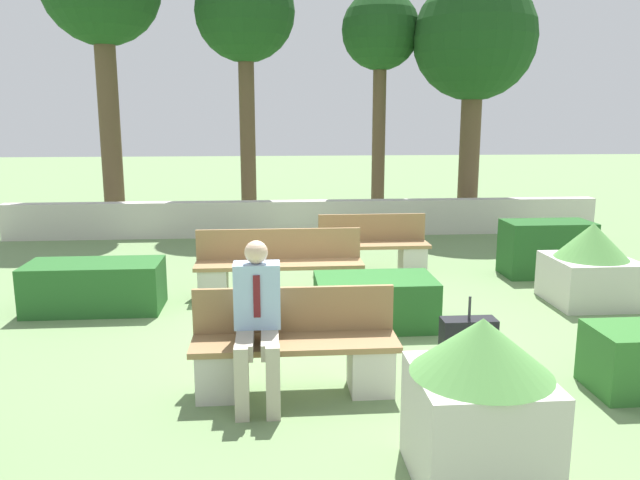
# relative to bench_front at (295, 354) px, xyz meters

# --- Properties ---
(ground_plane) EXTENTS (60.00, 60.00, 0.00)m
(ground_plane) POSITION_rel_bench_front_xyz_m (0.54, 1.56, -0.33)
(ground_plane) COLOR #6B8956
(perimeter_wall) EXTENTS (11.51, 0.30, 0.69)m
(perimeter_wall) POSITION_rel_bench_front_xyz_m (0.54, 7.02, 0.01)
(perimeter_wall) COLOR beige
(perimeter_wall) RESTS_ON ground_plane
(bench_front) EXTENTS (1.74, 0.48, 0.86)m
(bench_front) POSITION_rel_bench_front_xyz_m (0.00, 0.00, 0.00)
(bench_front) COLOR #937047
(bench_front) RESTS_ON ground_plane
(bench_left_side) EXTENTS (2.15, 0.48, 0.86)m
(bench_left_side) POSITION_rel_bench_front_xyz_m (-0.08, 2.83, 0.02)
(bench_left_side) COLOR #937047
(bench_left_side) RESTS_ON ground_plane
(bench_right_side) EXTENTS (1.62, 0.49, 0.86)m
(bench_right_side) POSITION_rel_bench_front_xyz_m (1.33, 3.95, -0.01)
(bench_right_side) COLOR #937047
(bench_right_side) RESTS_ON ground_plane
(person_seated_man) EXTENTS (0.38, 0.64, 1.32)m
(person_seated_man) POSITION_rel_bench_front_xyz_m (-0.31, -0.14, 0.40)
(person_seated_man) COLOR #B2A893
(person_seated_man) RESTS_ON ground_plane
(hedge_block_near_right) EXTENTS (1.25, 0.65, 0.80)m
(hedge_block_near_right) POSITION_rel_bench_front_xyz_m (3.84, 3.64, 0.07)
(hedge_block_near_right) COLOR #235623
(hedge_block_near_right) RESTS_ON ground_plane
(hedge_block_mid_left) EXTENTS (1.32, 0.79, 0.55)m
(hedge_block_mid_left) POSITION_rel_bench_front_xyz_m (0.96, 1.63, -0.05)
(hedge_block_mid_left) COLOR #286028
(hedge_block_mid_left) RESTS_ON ground_plane
(hedge_block_mid_right) EXTENTS (1.58, 0.74, 0.59)m
(hedge_block_mid_right) POSITION_rel_bench_front_xyz_m (-2.31, 2.45, -0.03)
(hedge_block_mid_right) COLOR #286028
(hedge_block_mid_right) RESTS_ON ground_plane
(planter_corner_left) EXTENTS (0.89, 0.89, 1.09)m
(planter_corner_left) POSITION_rel_bench_front_xyz_m (1.10, -1.42, 0.24)
(planter_corner_left) COLOR beige
(planter_corner_left) RESTS_ON ground_plane
(planter_corner_right) EXTENTS (0.97, 0.97, 1.02)m
(planter_corner_right) POSITION_rel_bench_front_xyz_m (3.77, 2.25, 0.16)
(planter_corner_right) COLOR beige
(planter_corner_right) RESTS_ON ground_plane
(suitcase) EXTENTS (0.48, 0.20, 0.79)m
(suitcase) POSITION_rel_bench_front_xyz_m (1.51, 0.05, -0.04)
(suitcase) COLOR black
(suitcase) RESTS_ON ground_plane
(tree_center_left) EXTENTS (2.05, 2.05, 5.42)m
(tree_center_left) POSITION_rel_bench_front_xyz_m (-0.64, 8.44, 3.96)
(tree_center_left) COLOR brown
(tree_center_left) RESTS_ON ground_plane
(tree_center_right) EXTENTS (1.62, 1.62, 4.86)m
(tree_center_right) POSITION_rel_bench_front_xyz_m (2.15, 8.39, 3.58)
(tree_center_right) COLOR brown
(tree_center_right) RESTS_ON ground_plane
(tree_rightmost) EXTENTS (2.49, 2.49, 5.09)m
(tree_rightmost) POSITION_rel_bench_front_xyz_m (3.98, 7.84, 3.44)
(tree_rightmost) COLOR brown
(tree_rightmost) RESTS_ON ground_plane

